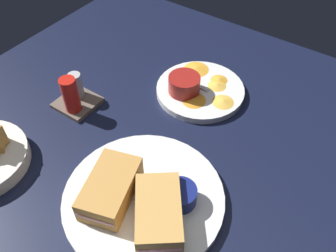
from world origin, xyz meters
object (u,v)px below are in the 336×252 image
plate_sandwich_main (144,198)px  sandwich_half_near (111,189)px  ramekin_dark_sauce (180,195)px  spoon_by_gravy_ramekin (185,79)px  plate_chips_companion (200,90)px  spoon_by_dark_ramekin (152,198)px  condiment_caddy (75,95)px  sandwich_half_far (159,213)px  ramekin_light_gravy (184,84)px

plate_sandwich_main → sandwich_half_near: 6.49cm
sandwich_half_near → ramekin_dark_sauce: size_ratio=2.44×
ramekin_dark_sauce → spoon_by_gravy_ramekin: size_ratio=0.61×
plate_chips_companion → spoon_by_dark_ramekin: bearing=-164.5°
ramekin_dark_sauce → spoon_by_dark_ramekin: ramekin_dark_sauce is taller
spoon_by_gravy_ramekin → condiment_caddy: size_ratio=1.05×
sandwich_half_far → spoon_by_gravy_ramekin: bearing=26.0°
spoon_by_dark_ramekin → condiment_caddy: bearing=69.7°
spoon_by_gravy_ramekin → sandwich_half_near: bearing=-168.8°
sandwich_half_far → plate_chips_companion: size_ratio=0.71×
sandwich_half_far → spoon_by_dark_ramekin: bearing=52.7°
ramekin_dark_sauce → condiment_caddy: bearing=76.2°
plate_sandwich_main → sandwich_half_far: size_ratio=1.99×
plate_sandwich_main → plate_chips_companion: same height
ramekin_dark_sauce → spoon_by_gravy_ramekin: (28.98, 17.60, -1.43)cm
ramekin_dark_sauce → spoon_by_gravy_ramekin: 33.93cm
condiment_caddy → sandwich_half_near: bearing=-121.7°
plate_sandwich_main → plate_chips_companion: size_ratio=1.41×
sandwich_half_far → spoon_by_gravy_ramekin: (34.30, 16.74, -2.04)cm
spoon_by_dark_ramekin → condiment_caddy: 31.99cm
sandwich_half_near → sandwich_half_far: size_ratio=0.99×
ramekin_dark_sauce → condiment_caddy: size_ratio=0.64×
plate_sandwich_main → sandwich_half_near: sandwich_half_near is taller
plate_chips_companion → ramekin_light_gravy: bearing=140.2°
sandwich_half_far → spoon_by_dark_ramekin: (2.62, 3.43, -2.04)cm
sandwich_half_far → plate_chips_companion: 36.21cm
sandwich_half_near → spoon_by_dark_ramekin: (3.53, -6.31, -2.04)cm
spoon_by_dark_ramekin → sandwich_half_near: bearing=119.2°
sandwich_half_near → ramekin_dark_sauce: sandwich_half_near is taller
plate_sandwich_main → spoon_by_gravy_ramekin: 34.01cm
plate_chips_companion → condiment_caddy: condiment_caddy is taller
ramekin_light_gravy → sandwich_half_far: bearing=-154.4°
sandwich_half_far → ramekin_dark_sauce: (5.32, -0.86, -0.60)cm
sandwich_half_far → plate_chips_companion: bearing=19.7°
spoon_by_dark_ramekin → ramekin_dark_sauce: bearing=-57.8°
sandwich_half_near → sandwich_half_far: bearing=-84.7°
sandwich_half_near → spoon_by_dark_ramekin: sandwich_half_near is taller
ramekin_light_gravy → sandwich_half_near: bearing=-171.0°
plate_chips_companion → spoon_by_gravy_ramekin: bearing=85.7°
ramekin_light_gravy → spoon_by_gravy_ramekin: (3.51, 1.96, -1.85)cm
sandwich_half_far → spoon_by_dark_ramekin: sandwich_half_far is taller
sandwich_half_near → plate_chips_companion: 35.10cm
plate_chips_companion → condiment_caddy: size_ratio=2.22×
spoon_by_dark_ramekin → spoon_by_gravy_ramekin: (31.68, 13.30, 0.00)cm
plate_sandwich_main → spoon_by_dark_ramekin: bearing=-81.2°
plate_sandwich_main → ramekin_dark_sauce: size_ratio=4.93×
sandwich_half_far → condiment_caddy: size_ratio=1.57×
sandwich_half_near → condiment_caddy: size_ratio=1.55×
plate_sandwich_main → plate_chips_companion: bearing=12.5°
plate_sandwich_main → ramekin_dark_sauce: ramekin_dark_sauce is taller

